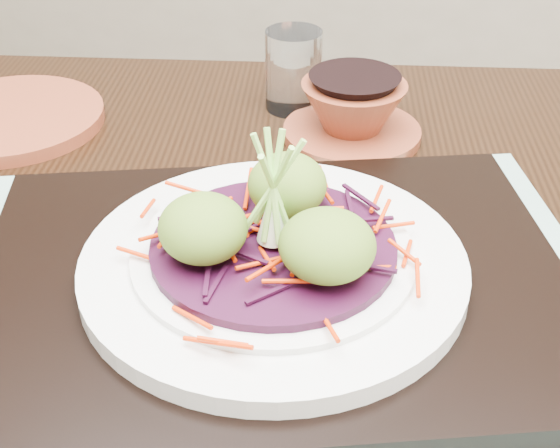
% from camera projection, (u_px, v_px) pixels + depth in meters
% --- Properties ---
extents(dining_table, '(1.44, 1.09, 0.82)m').
position_uv_depth(dining_table, '(279.00, 389.00, 0.65)').
color(dining_table, black).
rests_on(dining_table, ground).
extents(placemat, '(0.59, 0.52, 0.00)m').
position_uv_depth(placemat, '(274.00, 296.00, 0.57)').
color(placemat, '#84AB93').
rests_on(placemat, dining_table).
extents(serving_tray, '(0.51, 0.44, 0.02)m').
position_uv_depth(serving_tray, '(274.00, 284.00, 0.57)').
color(serving_tray, black).
rests_on(serving_tray, placemat).
extents(white_plate, '(0.28, 0.28, 0.02)m').
position_uv_depth(white_plate, '(273.00, 263.00, 0.56)').
color(white_plate, silver).
rests_on(white_plate, serving_tray).
extents(cabbage_bed, '(0.17, 0.17, 0.01)m').
position_uv_depth(cabbage_bed, '(273.00, 247.00, 0.55)').
color(cabbage_bed, '#2E0923').
rests_on(cabbage_bed, white_plate).
extents(carrot_julienne, '(0.21, 0.21, 0.01)m').
position_uv_depth(carrot_julienne, '(273.00, 237.00, 0.55)').
color(carrot_julienne, red).
rests_on(carrot_julienne, cabbage_bed).
extents(guacamole_scoops, '(0.15, 0.13, 0.05)m').
position_uv_depth(guacamole_scoops, '(273.00, 219.00, 0.54)').
color(guacamole_scoops, olive).
rests_on(guacamole_scoops, cabbage_bed).
extents(scallion_garnish, '(0.06, 0.06, 0.10)m').
position_uv_depth(scallion_garnish, '(273.00, 192.00, 0.52)').
color(scallion_garnish, '#90D053').
rests_on(scallion_garnish, cabbage_bed).
extents(terracotta_side_plate, '(0.21, 0.21, 0.01)m').
position_uv_depth(terracotta_side_plate, '(10.00, 118.00, 0.81)').
color(terracotta_side_plate, maroon).
rests_on(terracotta_side_plate, dining_table).
extents(water_glass, '(0.08, 0.08, 0.09)m').
position_uv_depth(water_glass, '(293.00, 70.00, 0.82)').
color(water_glass, white).
rests_on(water_glass, dining_table).
extents(terracotta_bowl_set, '(0.19, 0.19, 0.06)m').
position_uv_depth(terracotta_bowl_set, '(353.00, 114.00, 0.77)').
color(terracotta_bowl_set, maroon).
rests_on(terracotta_bowl_set, dining_table).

